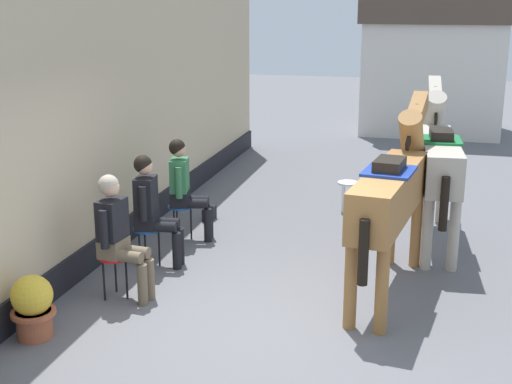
% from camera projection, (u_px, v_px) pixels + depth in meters
% --- Properties ---
extents(ground_plane, '(40.00, 40.00, 0.00)m').
position_uv_depth(ground_plane, '(315.00, 233.00, 9.93)').
color(ground_plane, slate).
extents(pub_facade_wall, '(0.34, 14.00, 3.40)m').
position_uv_depth(pub_facade_wall, '(93.00, 136.00, 8.72)').
color(pub_facade_wall, '#CCB793').
rests_on(pub_facade_wall, ground_plane).
extents(distant_cottage, '(3.40, 2.60, 3.50)m').
position_uv_depth(distant_cottage, '(433.00, 57.00, 16.95)').
color(distant_cottage, silver).
rests_on(distant_cottage, ground_plane).
extents(seated_visitor_near, '(0.61, 0.49, 1.39)m').
position_uv_depth(seated_visitor_near, '(118.00, 231.00, 7.59)').
color(seated_visitor_near, red).
rests_on(seated_visitor_near, ground_plane).
extents(seated_visitor_middle, '(0.61, 0.49, 1.39)m').
position_uv_depth(seated_visitor_middle, '(151.00, 205.00, 8.52)').
color(seated_visitor_middle, '#194C99').
rests_on(seated_visitor_middle, ground_plane).
extents(seated_visitor_far, '(0.61, 0.48, 1.39)m').
position_uv_depth(seated_visitor_far, '(184.00, 184.00, 9.46)').
color(seated_visitor_far, '#194C99').
rests_on(seated_visitor_far, ground_plane).
extents(saddled_horse_near, '(0.73, 2.99, 2.06)m').
position_uv_depth(saddled_horse_near, '(392.00, 191.00, 7.70)').
color(saddled_horse_near, '#9E6B38').
rests_on(saddled_horse_near, ground_plane).
extents(saddled_horse_far, '(0.60, 3.00, 2.06)m').
position_uv_depth(saddled_horse_far, '(438.00, 157.00, 9.32)').
color(saddled_horse_far, '#B2A899').
rests_on(saddled_horse_far, ground_plane).
extents(flower_planter_middle, '(0.43, 0.43, 0.64)m').
position_uv_depth(flower_planter_middle, '(33.00, 306.00, 6.80)').
color(flower_planter_middle, '#A85638').
rests_on(flower_planter_middle, ground_plane).
extents(spare_stool_white, '(0.32, 0.32, 0.46)m').
position_uv_depth(spare_stool_white, '(348.00, 186.00, 10.84)').
color(spare_stool_white, white).
rests_on(spare_stool_white, ground_plane).
extents(satchel_bag, '(0.15, 0.29, 0.20)m').
position_uv_depth(satchel_bag, '(209.00, 214.00, 10.47)').
color(satchel_bag, black).
rests_on(satchel_bag, ground_plane).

